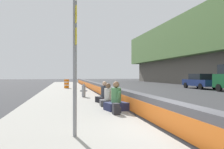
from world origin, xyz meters
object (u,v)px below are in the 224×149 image
fire_hydrant (84,90)px  seated_person_foreground (116,101)px  route_sign_post (75,46)px  parked_car_fourth (200,81)px  seated_person_middle (108,99)px  seated_person_rear (105,96)px  construction_barrel (67,84)px  backpack (116,109)px

fire_hydrant → seated_person_foreground: seated_person_foreground is taller
route_sign_post → parked_car_fourth: bearing=-41.7°
seated_person_middle → seated_person_rear: bearing=-3.1°
fire_hydrant → seated_person_rear: bearing=-164.1°
route_sign_post → construction_barrel: route_sign_post is taller
seated_person_middle → seated_person_rear: size_ratio=0.95×
seated_person_middle → seated_person_rear: 1.28m
route_sign_post → parked_car_fourth: route_sign_post is taller
seated_person_rear → backpack: bearing=176.4°
seated_person_middle → construction_barrel: size_ratio=1.09×
route_sign_post → backpack: route_sign_post is taller
seated_person_rear → parked_car_fourth: size_ratio=0.24×
fire_hydrant → backpack: size_ratio=2.20×
backpack → seated_person_middle: bearing=-3.9°
seated_person_middle → construction_barrel: seated_person_middle is taller
fire_hydrant → parked_car_fourth: (7.79, -13.90, 0.27)m
seated_person_middle → seated_person_rear: (1.28, -0.07, 0.02)m
seated_person_foreground → backpack: (-0.89, 0.21, -0.17)m
fire_hydrant → backpack: bearing=-174.5°
seated_person_foreground → construction_barrel: 15.46m
seated_person_rear → seated_person_middle: bearing=176.9°
route_sign_post → backpack: size_ratio=9.00×
backpack → construction_barrel: (16.24, 1.61, 0.28)m
seated_person_foreground → backpack: seated_person_foreground is taller
route_sign_post → backpack: 3.50m
seated_person_rear → construction_barrel: seated_person_rear is taller
fire_hydrant → seated_person_middle: seated_person_middle is taller
route_sign_post → seated_person_rear: (5.96, -1.80, -1.75)m
seated_person_foreground → seated_person_middle: size_ratio=1.12×
seated_person_foreground → construction_barrel: size_ratio=1.22×
route_sign_post → seated_person_foreground: size_ratio=3.10×
route_sign_post → seated_person_foreground: (3.37, -1.80, -1.73)m
seated_person_foreground → seated_person_middle: bearing=2.7°
fire_hydrant → seated_person_middle: bearing=-169.7°
fire_hydrant → seated_person_middle: 4.29m
seated_person_foreground → seated_person_middle: seated_person_foreground is taller
construction_barrel → parked_car_fourth: (-2.02, -14.90, 0.24)m
seated_person_foreground → seated_person_rear: size_ratio=1.06×
construction_barrel → backpack: bearing=-174.3°
route_sign_post → construction_barrel: 18.78m
fire_hydrant → seated_person_foreground: 5.60m
backpack → construction_barrel: bearing=5.7°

